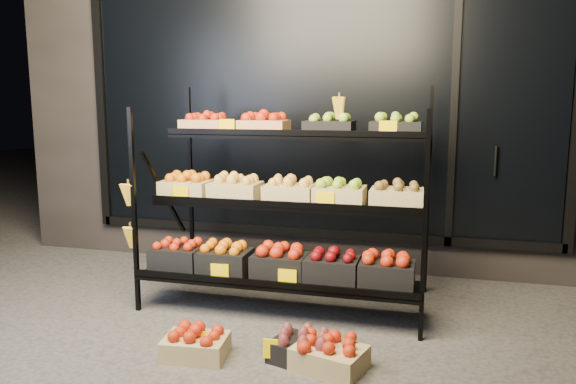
% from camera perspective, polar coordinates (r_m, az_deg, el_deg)
% --- Properties ---
extents(ground, '(24.00, 24.00, 0.00)m').
position_cam_1_polar(ground, '(3.87, -2.64, -14.25)').
color(ground, '#514F4C').
rests_on(ground, ground).
extents(building, '(6.00, 2.08, 3.50)m').
position_cam_1_polar(building, '(6.07, 4.80, 11.17)').
color(building, '#2D2826').
rests_on(building, ground).
extents(display_rack, '(2.18, 1.02, 1.69)m').
position_cam_1_polar(display_rack, '(4.20, -0.38, -1.12)').
color(display_rack, black).
rests_on(display_rack, ground).
extents(tag_floor_a, '(0.13, 0.01, 0.12)m').
position_cam_1_polar(tag_floor_a, '(3.60, -9.07, -15.21)').
color(tag_floor_a, '#FFD000').
rests_on(tag_floor_a, ground).
extents(tag_floor_b, '(0.13, 0.01, 0.12)m').
position_cam_1_polar(tag_floor_b, '(3.45, -1.44, -16.26)').
color(tag_floor_b, '#FFD000').
rests_on(tag_floor_b, ground).
extents(floor_crate_left, '(0.40, 0.32, 0.19)m').
position_cam_1_polar(floor_crate_left, '(3.57, -9.37, -14.91)').
color(floor_crate_left, tan).
rests_on(floor_crate_left, ground).
extents(floor_crate_midright, '(0.46, 0.39, 0.20)m').
position_cam_1_polar(floor_crate_midright, '(3.39, 4.23, -16.08)').
color(floor_crate_midright, tan).
rests_on(floor_crate_midright, ground).
extents(floor_crate_right, '(0.44, 0.38, 0.19)m').
position_cam_1_polar(floor_crate_right, '(3.47, 1.64, -15.53)').
color(floor_crate_right, black).
rests_on(floor_crate_right, ground).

